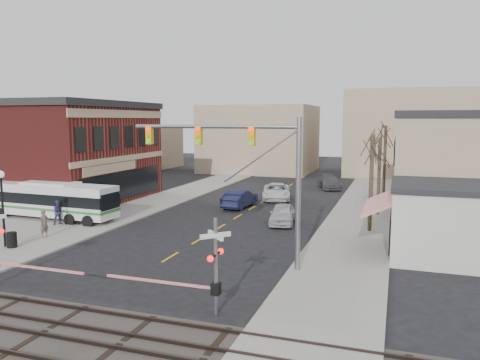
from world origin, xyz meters
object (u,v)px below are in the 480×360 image
traffic_signal_mast (249,161)px  car_d (330,182)px  car_c (277,192)px  pedestrian_near (44,224)px  rr_crossing_west (0,246)px  trash_bin (12,240)px  rr_crossing_east (206,267)px  street_lamp (2,193)px  car_a (282,214)px  pedestrian_far (59,212)px  transit_bus (51,199)px  car_b (240,199)px

traffic_signal_mast → car_d: bearing=89.9°
car_c → pedestrian_near: size_ratio=3.11×
rr_crossing_west → car_c: (6.37, 27.89, -1.18)m
trash_bin → pedestrian_near: pedestrian_near is taller
car_d → pedestrian_near: pedestrian_near is taller
rr_crossing_east → pedestrian_near: size_ratio=3.05×
street_lamp → traffic_signal_mast: bearing=5.2°
traffic_signal_mast → car_a: bearing=94.0°
traffic_signal_mast → car_c: bearing=100.3°
traffic_signal_mast → trash_bin: 15.68m
car_c → pedestrian_near: 22.73m
street_lamp → pedestrian_far: street_lamp is taller
transit_bus → car_b: bearing=38.4°
traffic_signal_mast → car_a: size_ratio=2.13×
transit_bus → car_d: (18.40, 24.24, -0.88)m
rr_crossing_east → car_a: rr_crossing_east is taller
car_b → pedestrian_near: size_ratio=2.65×
traffic_signal_mast → rr_crossing_west: bearing=-147.3°
transit_bus → trash_bin: bearing=-65.1°
trash_bin → car_b: car_b is taller
street_lamp → trash_bin: size_ratio=5.02×
transit_bus → car_c: 20.84m
pedestrian_near → pedestrian_far: (-1.67, 3.40, 0.00)m
traffic_signal_mast → trash_bin: traffic_signal_mast is taller
rr_crossing_west → trash_bin: (-4.51, 5.19, -1.38)m
rr_crossing_east → car_d: rr_crossing_east is taller
street_lamp → car_a: street_lamp is taller
trash_bin → rr_crossing_west: bearing=-49.0°
car_b → car_d: 15.66m
car_a → pedestrian_near: 16.84m
street_lamp → car_c: size_ratio=0.82×
rr_crossing_east → car_a: size_ratio=1.26×
pedestrian_far → transit_bus: bearing=93.3°
transit_bus → car_b: (12.37, 9.79, -0.84)m
rr_crossing_east → pedestrian_far: 19.93m
traffic_signal_mast → pedestrian_near: 15.42m
rr_crossing_west → trash_bin: rr_crossing_west is taller
car_a → pedestrian_far: (-15.54, -6.13, 0.28)m
rr_crossing_west → transit_bus: bearing=122.1°
traffic_signal_mast → car_d: size_ratio=1.81×
rr_crossing_west → pedestrian_near: 9.05m
rr_crossing_west → car_b: size_ratio=1.15×
street_lamp → rr_crossing_west: bearing=-45.8°
trash_bin → car_a: bearing=41.1°
trash_bin → pedestrian_far: 6.29m
pedestrian_near → car_d: bearing=-18.4°
car_d → pedestrian_far: size_ratio=2.84×
pedestrian_near → rr_crossing_west: bearing=-142.6°
pedestrian_near → car_b: bearing=-22.0°
rr_crossing_west → pedestrian_far: 12.82m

